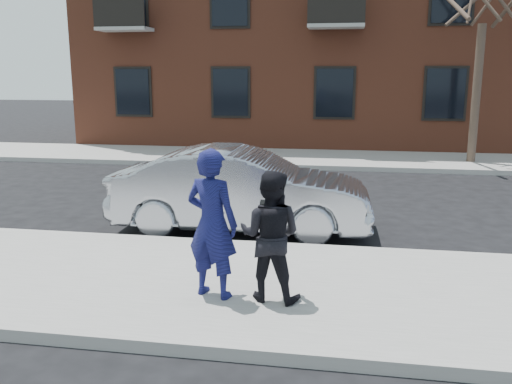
# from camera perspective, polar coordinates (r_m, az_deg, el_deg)

# --- Properties ---
(ground) EXTENTS (100.00, 100.00, 0.00)m
(ground) POSITION_cam_1_polar(r_m,az_deg,el_deg) (7.49, 4.30, -10.21)
(ground) COLOR black
(ground) RESTS_ON ground
(near_sidewalk) EXTENTS (50.00, 3.50, 0.15)m
(near_sidewalk) POSITION_cam_1_polar(r_m,az_deg,el_deg) (7.23, 4.12, -10.42)
(near_sidewalk) COLOR gray
(near_sidewalk) RESTS_ON ground
(near_curb) EXTENTS (50.00, 0.10, 0.15)m
(near_curb) POSITION_cam_1_polar(r_m,az_deg,el_deg) (8.91, 5.25, -5.98)
(near_curb) COLOR #999691
(near_curb) RESTS_ON ground
(far_sidewalk) EXTENTS (50.00, 3.50, 0.15)m
(far_sidewalk) POSITION_cam_1_polar(r_m,az_deg,el_deg) (18.37, 7.60, 3.47)
(far_sidewalk) COLOR gray
(far_sidewalk) RESTS_ON ground
(far_curb) EXTENTS (50.00, 0.10, 0.15)m
(far_curb) POSITION_cam_1_polar(r_m,az_deg,el_deg) (16.59, 7.37, 2.53)
(far_curb) COLOR #999691
(far_curb) RESTS_ON ground
(silver_sedan) EXTENTS (4.74, 1.75, 1.55)m
(silver_sedan) POSITION_cam_1_polar(r_m,az_deg,el_deg) (9.93, -1.52, 0.16)
(silver_sedan) COLOR #999BA3
(silver_sedan) RESTS_ON ground
(man_hoodie) EXTENTS (0.78, 0.62, 1.86)m
(man_hoodie) POSITION_cam_1_polar(r_m,az_deg,el_deg) (6.63, -4.65, -3.34)
(man_hoodie) COLOR navy
(man_hoodie) RESTS_ON near_sidewalk
(man_peacoat) EXTENTS (0.86, 0.71, 1.61)m
(man_peacoat) POSITION_cam_1_polar(r_m,az_deg,el_deg) (6.56, 1.51, -4.64)
(man_peacoat) COLOR black
(man_peacoat) RESTS_ON near_sidewalk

